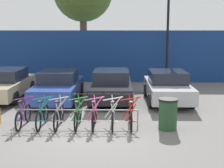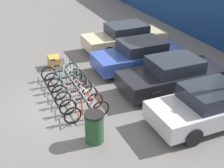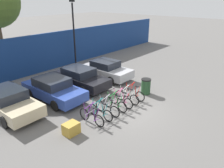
{
  "view_description": "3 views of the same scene",
  "coord_description": "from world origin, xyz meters",
  "views": [
    {
      "loc": [
        0.95,
        -9.59,
        3.3
      ],
      "look_at": [
        0.69,
        1.92,
        1.23
      ],
      "focal_mm": 50.0,
      "sensor_mm": 36.0,
      "label": 1
    },
    {
      "loc": [
        10.19,
        -2.35,
        6.3
      ],
      "look_at": [
        0.68,
        1.78,
        0.87
      ],
      "focal_mm": 50.0,
      "sensor_mm": 36.0,
      "label": 2
    },
    {
      "loc": [
        -8.94,
        -6.35,
        5.96
      ],
      "look_at": [
        0.01,
        1.1,
        1.28
      ],
      "focal_mm": 35.0,
      "sensor_mm": 36.0,
      "label": 3
    }
  ],
  "objects": [
    {
      "name": "bicycle_white",
      "position": [
        0.75,
        0.53,
        0.38
      ],
      "size": [
        0.68,
        1.71,
        1.05
      ],
      "rotation": [
        0.0,
        0.0,
        -0.05
      ],
      "color": "black",
      "rests_on": "ground"
    },
    {
      "name": "bicycle_teal",
      "position": [
        -1.64,
        0.53,
        0.38
      ],
      "size": [
        0.68,
        1.71,
        1.05
      ],
      "rotation": [
        0.0,
        0.0,
        0.06
      ],
      "color": "black",
      "rests_on": "ground"
    },
    {
      "name": "car_blue",
      "position": [
        -1.79,
        4.28,
        0.69
      ],
      "size": [
        1.91,
        4.36,
        1.4
      ],
      "color": "#2D479E",
      "rests_on": "ground"
    },
    {
      "name": "cargo_crate",
      "position": [
        -3.55,
        0.6,
        0.28
      ],
      "size": [
        0.7,
        0.56,
        0.55
      ],
      "primitive_type": "cube",
      "color": "#B28C33",
      "rests_on": "ground"
    },
    {
      "name": "ground_plane",
      "position": [
        0.0,
        0.0,
        0.0
      ],
      "size": [
        120.0,
        120.0,
        0.0
      ],
      "primitive_type": "plane",
      "color": "#605E5B"
    },
    {
      "name": "trash_bin",
      "position": [
        2.56,
        0.35,
        0.52
      ],
      "size": [
        0.63,
        0.63,
        1.03
      ],
      "color": "#234728",
      "rests_on": "ground"
    },
    {
      "name": "bicycle_silver",
      "position": [
        -1.08,
        0.53,
        0.38
      ],
      "size": [
        0.68,
        1.71,
        1.05
      ],
      "rotation": [
        0.0,
        0.0,
        0.06
      ],
      "color": "black",
      "rests_on": "ground"
    },
    {
      "name": "bike_rack",
      "position": [
        -0.47,
        0.68,
        0.49
      ],
      "size": [
        4.18,
        0.04,
        0.57
      ],
      "color": "gray",
      "rests_on": "ground"
    },
    {
      "name": "car_silver",
      "position": [
        3.15,
        4.31,
        0.69
      ],
      "size": [
        1.91,
        4.07,
        1.4
      ],
      "color": "#B7B7BC",
      "rests_on": "ground"
    },
    {
      "name": "bicycle_pink",
      "position": [
        0.12,
        0.53,
        0.38
      ],
      "size": [
        0.68,
        1.71,
        1.05
      ],
      "rotation": [
        0.0,
        0.0,
        -0.0
      ],
      "color": "black",
      "rests_on": "ground"
    },
    {
      "name": "hoarding_wall",
      "position": [
        0.0,
        9.5,
        1.58
      ],
      "size": [
        36.0,
        0.16,
        3.16
      ],
      "primitive_type": "cube",
      "color": "navy",
      "rests_on": "ground"
    },
    {
      "name": "car_beige",
      "position": [
        -4.41,
        4.76,
        0.69
      ],
      "size": [
        1.91,
        4.46,
        1.4
      ],
      "color": "#C1B28E",
      "rests_on": "ground"
    },
    {
      "name": "bicycle_red",
      "position": [
        1.35,
        0.53,
        0.38
      ],
      "size": [
        0.68,
        1.71,
        1.05
      ],
      "rotation": [
        0.0,
        0.0,
        -0.05
      ],
      "color": "black",
      "rests_on": "ground"
    },
    {
      "name": "bicycle_purple",
      "position": [
        -2.29,
        0.53,
        0.38
      ],
      "size": [
        0.68,
        1.71,
        1.05
      ],
      "rotation": [
        0.0,
        0.0,
        -0.06
      ],
      "color": "black",
      "rests_on": "ground"
    },
    {
      "name": "bicycle_green",
      "position": [
        -0.43,
        0.53,
        0.38
      ],
      "size": [
        0.68,
        1.71,
        1.05
      ],
      "rotation": [
        0.0,
        0.0,
        0.01
      ],
      "color": "black",
      "rests_on": "ground"
    },
    {
      "name": "car_black",
      "position": [
        0.6,
        4.52,
        0.69
      ],
      "size": [
        1.91,
        4.37,
        1.4
      ],
      "color": "black",
      "rests_on": "ground"
    },
    {
      "name": "lamp_post",
      "position": [
        3.72,
        8.5,
        3.22
      ],
      "size": [
        0.24,
        0.44,
        5.75
      ],
      "color": "black",
      "rests_on": "ground"
    }
  ]
}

